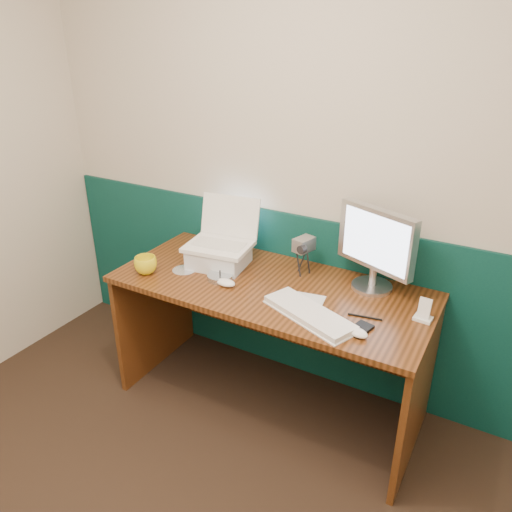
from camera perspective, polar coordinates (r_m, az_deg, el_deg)
The scene contains 18 objects.
back_wall at distance 2.59m, azimuth 7.93°, elevation 9.38°, with size 3.50×0.04×2.50m, color beige.
wainscot at distance 2.87m, azimuth 6.96°, elevation -5.22°, with size 3.48×0.02×1.00m, color #073334.
desk at distance 2.71m, azimuth 1.58°, elevation -10.30°, with size 1.60×0.70×0.75m, color #391E0A.
laptop_riser at distance 2.69m, azimuth -4.26°, elevation -0.09°, with size 0.29×0.25×0.10m, color silver.
laptop at distance 2.61m, azimuth -4.39°, elevation 3.69°, with size 0.34×0.26×0.28m, color white, non-canonical shape.
monitor at distance 2.45m, azimuth 13.53°, elevation 0.78°, with size 0.42×0.12×0.42m, color silver, non-canonical shape.
keyboard at distance 2.25m, azimuth 6.11°, elevation -6.65°, with size 0.45×0.15×0.03m, color white.
mouse_right at distance 2.15m, azimuth 11.51°, elevation -8.55°, with size 0.10×0.06×0.03m, color white.
mouse_left at distance 2.49m, azimuth -3.47°, elevation -3.06°, with size 0.10×0.06×0.03m, color white.
mug at distance 2.66m, azimuth -12.50°, elevation -1.01°, with size 0.12×0.12×0.09m, color yellow.
camcorder at distance 2.58m, azimuth 5.45°, elevation 0.17°, with size 0.10×0.14×0.22m, color #ACADB1, non-canonical shape.
cd_spindle at distance 2.56m, azimuth -4.13°, elevation -2.39°, with size 0.13×0.13×0.03m, color silver.
cd_loose_a at distance 2.68m, azimuth -8.20°, elevation -1.58°, with size 0.13×0.13×0.00m, color silver.
pen at distance 2.29m, azimuth 12.33°, elevation -6.80°, with size 0.01×0.01×0.15m, color black.
papers at distance 2.39m, azimuth 6.11°, elevation -4.88°, with size 0.14×0.10×0.00m, color silver.
dock at distance 2.34m, azimuth 18.53°, elevation -6.79°, with size 0.08×0.06×0.01m, color white.
music_player at distance 2.31m, azimuth 18.71°, elevation -5.66°, with size 0.05×0.01×0.09m, color white.
pda at distance 2.19m, azimuth 11.81°, elevation -8.21°, with size 0.07×0.12×0.01m, color black.
Camera 1 is at (0.91, -0.58, 1.94)m, focal length 35.00 mm.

